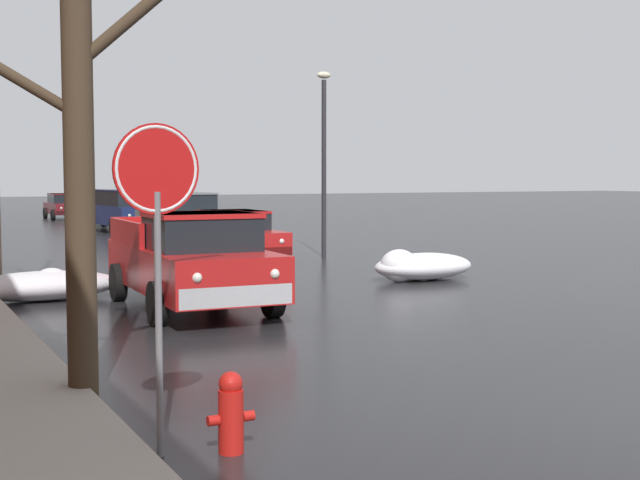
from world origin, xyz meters
name	(u,v)px	position (x,y,z in m)	size (l,w,h in m)	color
snow_bank_near_corner_left	(45,286)	(-4.04, 11.57, 0.28)	(2.96, 1.23, 0.62)	white
snow_bank_along_left_kerb	(419,266)	(4.16, 10.97, 0.32)	(2.50, 1.40, 0.74)	white
snow_bank_near_corner_right	(231,232)	(4.67, 24.10, 0.32)	(2.31, 1.39, 0.65)	white
bare_tree_at_the_corner	(76,76)	(-4.97, 3.73, 3.42)	(3.68, 2.23, 7.17)	#423323
pickup_truck_red_approaching_near_lane	(192,260)	(-1.89, 9.17, 0.88)	(2.34, 5.18, 1.76)	red
sedan_red_parked_kerbside_close	(235,234)	(2.04, 17.05, 0.75)	(2.06, 4.07, 1.42)	red
suv_grey_parked_kerbside_mid	(180,216)	(2.59, 23.69, 0.99)	(2.18, 4.65, 1.82)	slate
suv_darkblue_parked_far_down_block	(123,209)	(2.41, 30.87, 0.99)	(2.40, 4.97, 1.82)	navy
sedan_black_queued_behind_truck	(90,210)	(2.39, 37.08, 0.75)	(2.09, 4.30, 1.42)	black
sedan_maroon_at_far_intersection	(64,205)	(2.41, 43.76, 0.75)	(1.89, 4.18, 1.42)	maroon
fire_hydrant	(231,412)	(-4.20, 1.36, 0.36)	(0.42, 0.22, 0.71)	red
stop_sign_at_corner	(157,199)	(-4.77, 1.55, 2.19)	(0.76, 0.11, 2.82)	slate
street_lamp_post	(324,153)	(4.80, 16.94, 3.05)	(0.44, 0.24, 5.41)	#28282D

